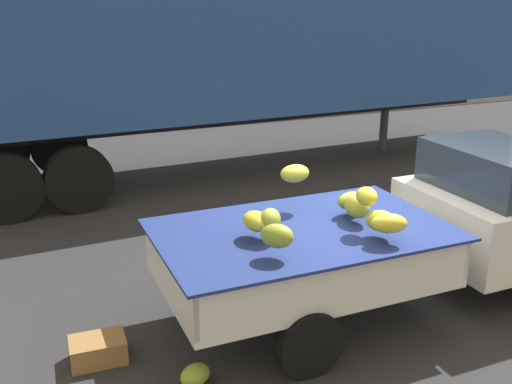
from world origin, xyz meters
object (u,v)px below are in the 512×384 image
object	(u,v)px
fallen_banana_bunch_near_tailgate	(195,375)
produce_crate	(98,350)
semi_trailer	(248,39)
pickup_truck	(464,218)

from	to	relation	value
fallen_banana_bunch_near_tailgate	produce_crate	distance (m)	1.03
semi_trailer	fallen_banana_bunch_near_tailgate	size ratio (longest dim) A/B	40.76
pickup_truck	produce_crate	xyz separation A→B (m)	(-4.20, 0.18, -0.77)
semi_trailer	produce_crate	bearing A→B (deg)	-126.64
pickup_truck	fallen_banana_bunch_near_tailgate	world-z (taller)	pickup_truck
semi_trailer	produce_crate	distance (m)	7.27
produce_crate	fallen_banana_bunch_near_tailgate	bearing A→B (deg)	-44.34
semi_trailer	produce_crate	size ratio (longest dim) A/B	23.21
semi_trailer	fallen_banana_bunch_near_tailgate	xyz separation A→B (m)	(-3.19, -6.34, -2.44)
semi_trailer	fallen_banana_bunch_near_tailgate	world-z (taller)	semi_trailer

